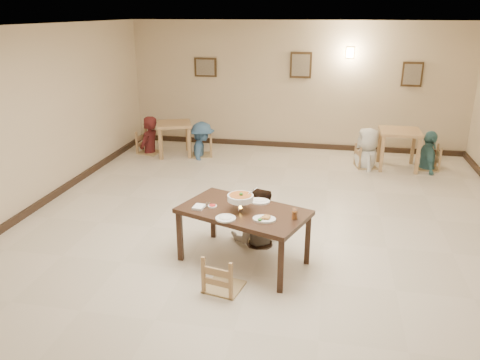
% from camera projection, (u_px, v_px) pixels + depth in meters
% --- Properties ---
extents(floor, '(10.00, 10.00, 0.00)m').
position_uv_depth(floor, '(264.00, 237.00, 7.02)').
color(floor, beige).
rests_on(floor, ground).
extents(ceiling, '(10.00, 10.00, 0.00)m').
position_uv_depth(ceiling, '(268.00, 27.00, 6.00)').
color(ceiling, white).
rests_on(ceiling, wall_back).
extents(wall_back, '(10.00, 0.00, 10.00)m').
position_uv_depth(wall_back, '(296.00, 86.00, 11.12)').
color(wall_back, beige).
rests_on(wall_back, floor).
extents(wall_left, '(0.00, 10.00, 10.00)m').
position_uv_depth(wall_left, '(10.00, 127.00, 7.23)').
color(wall_left, beige).
rests_on(wall_left, floor).
extents(baseboard_back, '(8.00, 0.06, 0.12)m').
position_uv_depth(baseboard_back, '(293.00, 145.00, 11.58)').
color(baseboard_back, black).
rests_on(baseboard_back, floor).
extents(baseboard_left, '(0.06, 10.00, 0.12)m').
position_uv_depth(baseboard_left, '(27.00, 213.00, 7.72)').
color(baseboard_left, black).
rests_on(baseboard_left, floor).
extents(picture_a, '(0.55, 0.04, 0.45)m').
position_uv_depth(picture_a, '(205.00, 67.00, 11.34)').
color(picture_a, '#382615').
rests_on(picture_a, wall_back).
extents(picture_b, '(0.50, 0.04, 0.60)m').
position_uv_depth(picture_b, '(301.00, 65.00, 10.89)').
color(picture_b, '#382615').
rests_on(picture_b, wall_back).
extents(picture_c, '(0.45, 0.04, 0.55)m').
position_uv_depth(picture_c, '(412.00, 74.00, 10.49)').
color(picture_c, '#382615').
rests_on(picture_c, wall_back).
extents(wall_sconce, '(0.16, 0.05, 0.22)m').
position_uv_depth(wall_sconce, '(350.00, 53.00, 10.59)').
color(wall_sconce, '#FFD88C').
rests_on(wall_sconce, wall_back).
extents(main_table, '(1.84, 1.42, 0.76)m').
position_uv_depth(main_table, '(243.00, 215.00, 6.11)').
color(main_table, '#382317').
rests_on(main_table, floor).
extents(chair_far, '(0.41, 0.41, 0.88)m').
position_uv_depth(chair_far, '(258.00, 211.00, 6.84)').
color(chair_far, tan).
rests_on(chair_far, floor).
extents(chair_near, '(0.43, 0.43, 0.92)m').
position_uv_depth(chair_near, '(224.00, 255.00, 5.58)').
color(chair_near, tan).
rests_on(chair_near, floor).
extents(main_diner, '(0.82, 0.65, 1.64)m').
position_uv_depth(main_diner, '(258.00, 189.00, 6.63)').
color(main_diner, gray).
rests_on(main_diner, floor).
extents(curry_warmer, '(0.38, 0.34, 0.30)m').
position_uv_depth(curry_warmer, '(240.00, 198.00, 5.99)').
color(curry_warmer, silver).
rests_on(curry_warmer, main_table).
extents(rice_plate_far, '(0.30, 0.30, 0.07)m').
position_uv_depth(rice_plate_far, '(259.00, 201.00, 6.32)').
color(rice_plate_far, white).
rests_on(rice_plate_far, main_table).
extents(rice_plate_near, '(0.26, 0.26, 0.06)m').
position_uv_depth(rice_plate_near, '(226.00, 218.00, 5.80)').
color(rice_plate_near, white).
rests_on(rice_plate_near, main_table).
extents(fried_plate, '(0.29, 0.29, 0.06)m').
position_uv_depth(fried_plate, '(264.00, 219.00, 5.77)').
color(fried_plate, white).
rests_on(fried_plate, main_table).
extents(chili_dish, '(0.12, 0.12, 0.02)m').
position_uv_depth(chili_dish, '(212.00, 206.00, 6.16)').
color(chili_dish, white).
rests_on(chili_dish, main_table).
extents(napkin_cutlery, '(0.18, 0.27, 0.03)m').
position_uv_depth(napkin_cutlery, '(199.00, 207.00, 6.13)').
color(napkin_cutlery, white).
rests_on(napkin_cutlery, main_table).
extents(drink_glass, '(0.07, 0.07, 0.14)m').
position_uv_depth(drink_glass, '(295.00, 214.00, 5.78)').
color(drink_glass, white).
rests_on(drink_glass, main_table).
extents(bg_table_left, '(0.99, 0.99, 0.77)m').
position_uv_depth(bg_table_left, '(174.00, 129.00, 10.80)').
color(bg_table_left, tan).
rests_on(bg_table_left, floor).
extents(bg_table_right, '(0.84, 0.84, 0.83)m').
position_uv_depth(bg_table_right, '(400.00, 137.00, 9.88)').
color(bg_table_right, tan).
rests_on(bg_table_right, floor).
extents(bg_chair_ll, '(0.47, 0.47, 1.00)m').
position_uv_depth(bg_chair_ll, '(149.00, 133.00, 10.98)').
color(bg_chair_ll, tan).
rests_on(bg_chair_ll, floor).
extents(bg_chair_lr, '(0.46, 0.46, 0.97)m').
position_uv_depth(bg_chair_lr, '(202.00, 135.00, 10.79)').
color(bg_chair_lr, tan).
rests_on(bg_chair_lr, floor).
extents(bg_chair_rl, '(0.43, 0.43, 0.91)m').
position_uv_depth(bg_chair_rl, '(367.00, 147.00, 10.01)').
color(bg_chair_rl, tan).
rests_on(bg_chair_rl, floor).
extents(bg_chair_rr, '(0.45, 0.45, 0.96)m').
position_uv_depth(bg_chair_rr, '(430.00, 147.00, 9.90)').
color(bg_chair_rr, tan).
rests_on(bg_chair_rr, floor).
extents(bg_diner_a, '(0.52, 0.71, 1.77)m').
position_uv_depth(bg_diner_a, '(147.00, 116.00, 10.85)').
color(bg_diner_a, '#4E1819').
rests_on(bg_diner_a, floor).
extents(bg_diner_b, '(0.81, 1.13, 1.59)m').
position_uv_depth(bg_diner_b, '(201.00, 122.00, 10.68)').
color(bg_diner_b, '#3F6A95').
rests_on(bg_diner_b, floor).
extents(bg_diner_c, '(0.67, 0.92, 1.73)m').
position_uv_depth(bg_diner_c, '(369.00, 128.00, 9.87)').
color(bg_diner_c, silver).
rests_on(bg_diner_c, floor).
extents(bg_diner_d, '(0.44, 0.98, 1.65)m').
position_uv_depth(bg_diner_d, '(432.00, 131.00, 9.78)').
color(bg_diner_d, teal).
rests_on(bg_diner_d, floor).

